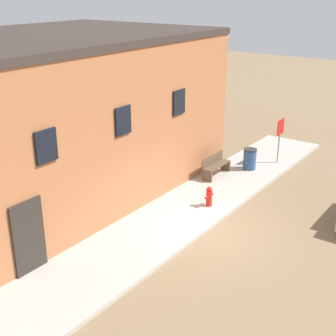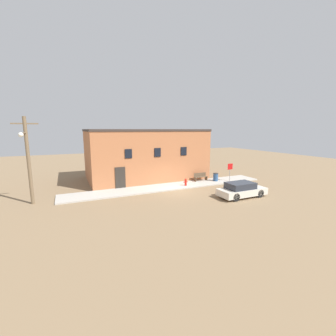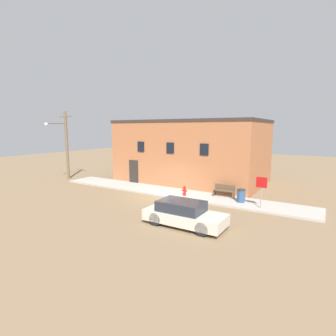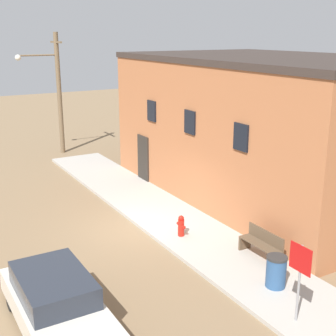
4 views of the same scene
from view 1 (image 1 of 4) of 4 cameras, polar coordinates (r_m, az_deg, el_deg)
ground_plane at (r=15.26m, az=4.69°, el=-7.82°), size 80.00×80.00×0.00m
sidewalk at (r=15.87m, az=0.54°, el=-6.26°), size 21.13×2.69×0.12m
brick_building at (r=17.79m, az=-15.48°, el=5.95°), size 13.27×8.24×5.85m
fire_hydrant at (r=16.57m, az=5.04°, el=-3.45°), size 0.45×0.22×0.73m
stop_sign at (r=20.80m, az=13.50°, el=4.21°), size 0.66×0.06×1.96m
bench at (r=19.22m, az=5.81°, el=0.32°), size 1.55×0.44×0.87m
trash_bin at (r=20.10m, az=9.93°, el=1.10°), size 0.57×0.57×0.89m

